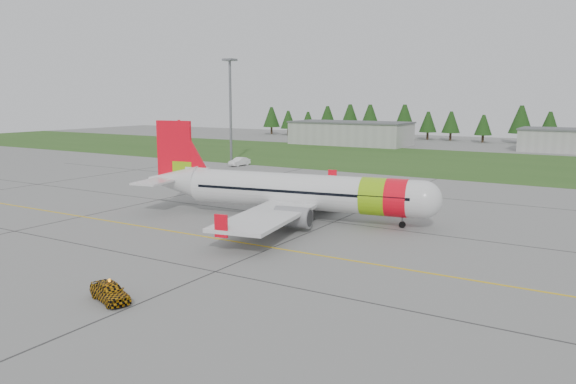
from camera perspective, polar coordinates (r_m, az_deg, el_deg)
The scene contains 10 objects.
ground at distance 49.74m, azimuth -16.50°, elevation -5.96°, with size 320.00×320.00×0.00m, color gray.
aircraft at distance 60.31m, azimuth 0.74°, elevation 0.04°, with size 33.98×31.69×10.35m.
follow_me_car at distance 38.07m, azimuth -17.74°, elevation -7.81°, with size 1.54×1.30×3.82m, color #CA870B.
service_van at distance 107.98m, azimuth -4.98°, elevation 3.95°, with size 1.69×1.60×4.84m, color white.
grass_strip at distance 120.19m, azimuth 13.70°, elevation 3.13°, with size 320.00×50.00×0.03m, color #30561E.
taxi_guideline at distance 55.23m, azimuth -10.36°, elevation -4.16°, with size 120.00×0.25×0.02m, color gold.
hangar_west at distance 156.82m, azimuth 6.35°, elevation 5.90°, with size 32.00×14.00×6.00m, color #A8A8A3.
hangar_east at distance 150.74m, azimuth 27.10°, elevation 4.60°, with size 24.00×12.00×5.20m, color #A8A8A3.
floodlight_mast at distance 112.71m, azimuth -5.85°, elevation 8.03°, with size 0.50×0.50×20.00m, color slate.
treeline at distance 173.91m, azimuth 19.41°, elevation 6.43°, with size 160.00×8.00×10.00m, color #1C3F14, non-canonical shape.
Camera 1 is at (35.80, -31.99, 13.01)m, focal length 35.00 mm.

